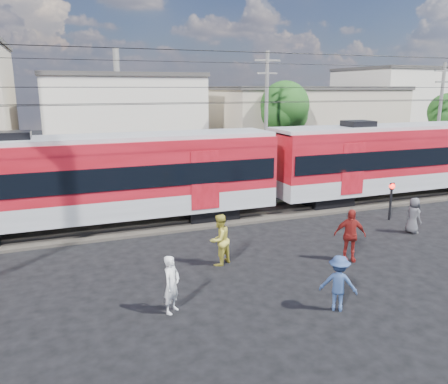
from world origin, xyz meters
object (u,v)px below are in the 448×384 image
Objects in this scene: car_silver at (444,166)px; crossing_signal at (391,194)px; pedestrian_a at (172,284)px; commuter_train at (102,177)px; pedestrian_c at (339,283)px.

crossing_signal is (-11.52, -7.56, 0.60)m from car_silver.
crossing_signal reaches higher than car_silver.
crossing_signal is at bearing -21.73° from pedestrian_a.
pedestrian_c is at bearing -61.33° from commuter_train.
pedestrian_c is (4.43, -1.56, -0.02)m from pedestrian_a.
commuter_train is 24.83m from car_silver.
crossing_signal is at bearing -102.49° from pedestrian_c.
crossing_signal is at bearing 132.52° from car_silver.
car_silver is at bearing 9.61° from commuter_train.
commuter_train is 13.40m from crossing_signal.
commuter_train is at bearing 52.58° from pedestrian_a.
crossing_signal is (12.91, -3.43, -1.14)m from commuter_train.
pedestrian_c is 9.92m from crossing_signal.
pedestrian_a is at bearing 17.27° from pedestrian_c.
car_silver is 2.14× the size of crossing_signal.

